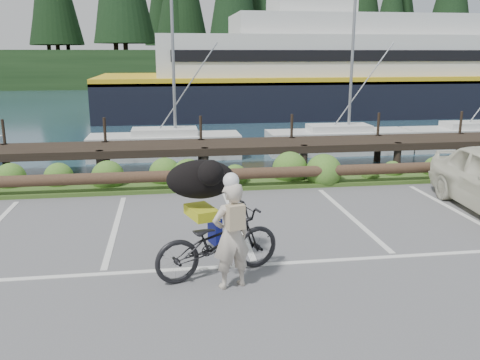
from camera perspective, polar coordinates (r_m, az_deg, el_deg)
name	(u,v)px	position (r m, az deg, el deg)	size (l,w,h in m)	color
ground	(252,256)	(9.35, 1.32, -8.56)	(72.00, 72.00, 0.00)	#555558
harbor_backdrop	(176,75)	(87.01, -7.24, 11.60)	(170.00, 160.00, 30.00)	#1B3442
vegetation_strip	(220,182)	(14.33, -2.22, -0.27)	(34.00, 1.60, 0.10)	#3D5B21
log_rail	(223,191)	(13.67, -1.90, -1.19)	(32.00, 0.30, 0.60)	#443021
bicycle	(218,242)	(8.42, -2.49, -6.99)	(0.76, 2.18, 1.14)	black
cyclist	(231,236)	(7.89, -0.98, -6.25)	(0.62, 0.41, 1.71)	#BFB3A2
dog	(201,179)	(8.76, -4.43, 0.09)	(1.18, 0.58, 0.68)	black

